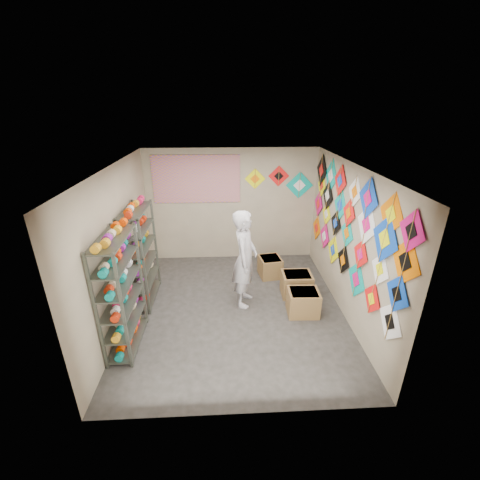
{
  "coord_description": "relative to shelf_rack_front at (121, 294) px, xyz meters",
  "views": [
    {
      "loc": [
        -0.18,
        -5.1,
        3.65
      ],
      "look_at": [
        0.1,
        0.3,
        1.3
      ],
      "focal_mm": 24.0,
      "sensor_mm": 36.0,
      "label": 1
    }
  ],
  "objects": [
    {
      "name": "ground",
      "position": [
        1.78,
        0.85,
        -0.95
      ],
      "size": [
        4.5,
        4.5,
        0.0
      ],
      "primitive_type": "plane",
      "color": "#2F2C29"
    },
    {
      "name": "room_walls",
      "position": [
        1.78,
        0.85,
        0.69
      ],
      "size": [
        4.5,
        4.5,
        4.5
      ],
      "color": "tan",
      "rests_on": "ground"
    },
    {
      "name": "shelf_rack_front",
      "position": [
        0.0,
        0.0,
        0.0
      ],
      "size": [
        0.4,
        1.1,
        1.9
      ],
      "primitive_type": "cube",
      "color": "#4C5147",
      "rests_on": "ground"
    },
    {
      "name": "shelf_rack_back",
      "position": [
        0.0,
        1.3,
        0.0
      ],
      "size": [
        0.4,
        1.1,
        1.9
      ],
      "primitive_type": "cube",
      "color": "#4C5147",
      "rests_on": "ground"
    },
    {
      "name": "string_spools",
      "position": [
        -0.0,
        0.65,
        0.1
      ],
      "size": [
        0.12,
        2.36,
        0.12
      ],
      "color": "#E61E5A",
      "rests_on": "ground"
    },
    {
      "name": "kite_wall_display",
      "position": [
        3.76,
        0.88,
        0.73
      ],
      "size": [
        0.06,
        4.28,
        2.05
      ],
      "color": "white",
      "rests_on": "room_walls"
    },
    {
      "name": "back_wall_kites",
      "position": [
        2.97,
        3.09,
        0.98
      ],
      "size": [
        1.61,
        0.02,
        0.79
      ],
      "color": "#FEFF08",
      "rests_on": "room_walls"
    },
    {
      "name": "poster",
      "position": [
        0.98,
        3.08,
        1.05
      ],
      "size": [
        2.0,
        0.01,
        1.1
      ],
      "primitive_type": "cube",
      "color": "#9951B0",
      "rests_on": "room_walls"
    },
    {
      "name": "shopkeeper",
      "position": [
        1.97,
        1.07,
        -0.0
      ],
      "size": [
        0.88,
        0.75,
        1.89
      ],
      "primitive_type": "imported",
      "rotation": [
        0.0,
        0.0,
        1.35
      ],
      "color": "silver",
      "rests_on": "ground"
    },
    {
      "name": "carton_a",
      "position": [
        3.02,
        0.65,
        -0.72
      ],
      "size": [
        0.58,
        0.49,
        0.47
      ],
      "primitive_type": "cube",
      "rotation": [
        0.0,
        0.0,
        -0.03
      ],
      "color": "brown",
      "rests_on": "ground"
    },
    {
      "name": "carton_b",
      "position": [
        3.03,
        1.28,
        -0.71
      ],
      "size": [
        0.59,
        0.49,
        0.48
      ],
      "primitive_type": "cube",
      "rotation": [
        0.0,
        0.0,
        -0.01
      ],
      "color": "brown",
      "rests_on": "ground"
    },
    {
      "name": "carton_c",
      "position": [
        2.61,
        2.09,
        -0.73
      ],
      "size": [
        0.53,
        0.57,
        0.44
      ],
      "primitive_type": "cube",
      "rotation": [
        0.0,
        0.0,
        0.15
      ],
      "color": "brown",
      "rests_on": "ground"
    }
  ]
}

